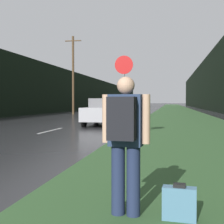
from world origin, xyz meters
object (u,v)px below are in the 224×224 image
(stop_sign, at_px, (124,88))
(delivery_truck, at_px, (143,100))
(car_passing_near, at_px, (104,112))
(car_oncoming, at_px, (124,106))
(hitchhiker_with_backpack, at_px, (125,137))
(suitcase, at_px, (179,204))
(car_passing_far, at_px, (132,108))

(stop_sign, distance_m, delivery_truck, 74.28)
(car_passing_near, xyz_separation_m, car_oncoming, (-3.52, 31.87, -0.06))
(hitchhiker_with_backpack, bearing_deg, car_passing_near, 108.01)
(hitchhiker_with_backpack, xyz_separation_m, car_oncoming, (-6.79, 46.19, -0.24))
(suitcase, distance_m, car_passing_near, 14.87)
(suitcase, height_order, delivery_truck, delivery_truck)
(delivery_truck, bearing_deg, suitcase, -84.81)
(car_oncoming, relative_size, delivery_truck, 0.53)
(hitchhiker_with_backpack, height_order, car_passing_near, hitchhiker_with_backpack)
(hitchhiker_with_backpack, relative_size, car_passing_far, 0.39)
(suitcase, xyz_separation_m, car_passing_far, (-3.90, 27.77, 0.54))
(hitchhiker_with_backpack, xyz_separation_m, delivery_truck, (-6.79, 81.74, 0.82))
(delivery_truck, bearing_deg, car_passing_near, -87.01)
(suitcase, relative_size, delivery_truck, 0.05)
(stop_sign, xyz_separation_m, car_oncoming, (-5.65, 38.51, -1.13))
(suitcase, xyz_separation_m, car_passing_near, (-3.90, 14.34, 0.58))
(stop_sign, xyz_separation_m, car_passing_near, (-2.13, 6.64, -1.07))
(hitchhiker_with_backpack, relative_size, delivery_truck, 0.19)
(suitcase, xyz_separation_m, car_oncoming, (-7.42, 46.20, 0.52))
(car_oncoming, xyz_separation_m, delivery_truck, (-0.00, 35.56, 1.05))
(hitchhiker_with_backpack, distance_m, car_passing_near, 14.69)
(stop_sign, xyz_separation_m, delivery_truck, (-5.65, 74.06, -0.08))
(car_passing_near, distance_m, car_oncoming, 32.06)
(stop_sign, height_order, car_passing_near, stop_sign)
(suitcase, height_order, car_passing_near, car_passing_near)
(car_passing_far, distance_m, car_oncoming, 18.76)
(hitchhiker_with_backpack, xyz_separation_m, car_passing_far, (-3.27, 27.76, -0.22))
(car_passing_near, distance_m, car_passing_far, 13.44)
(delivery_truck, bearing_deg, car_passing_far, -86.27)
(suitcase, distance_m, car_oncoming, 46.80)
(hitchhiker_with_backpack, distance_m, delivery_truck, 82.03)
(stop_sign, relative_size, car_passing_near, 0.67)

